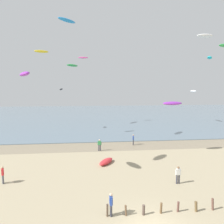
{
  "coord_description": "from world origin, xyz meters",
  "views": [
    {
      "loc": [
        -3.93,
        -12.63,
        9.22
      ],
      "look_at": [
        -1.55,
        10.09,
        6.57
      ],
      "focal_mm": 34.32,
      "sensor_mm": 36.0,
      "label": 1
    }
  ],
  "objects_px": {
    "grounded_kite": "(106,161)",
    "kite_aloft_6": "(193,91)",
    "person_nearest_camera": "(133,139)",
    "person_far_down_beach": "(111,204)",
    "kite_aloft_5": "(25,74)",
    "kite_aloft_1": "(61,89)",
    "kite_aloft_7": "(41,51)",
    "kite_aloft_8": "(67,20)",
    "kite_aloft_9": "(83,58)",
    "kite_aloft_10": "(210,58)",
    "kite_aloft_11": "(172,103)",
    "kite_aloft_3": "(72,65)",
    "kite_aloft_4": "(205,36)",
    "person_by_waterline": "(100,145)",
    "person_right_flank": "(3,174)",
    "person_left_flank": "(178,174)"
  },
  "relations": [
    {
      "from": "kite_aloft_9",
      "to": "grounded_kite",
      "type": "bearing_deg",
      "value": -81.54
    },
    {
      "from": "kite_aloft_1",
      "to": "kite_aloft_8",
      "type": "relative_size",
      "value": 0.53
    },
    {
      "from": "person_far_down_beach",
      "to": "kite_aloft_4",
      "type": "bearing_deg",
      "value": 52.47
    },
    {
      "from": "kite_aloft_9",
      "to": "person_right_flank",
      "type": "bearing_deg",
      "value": -100.35
    },
    {
      "from": "grounded_kite",
      "to": "kite_aloft_6",
      "type": "height_order",
      "value": "kite_aloft_6"
    },
    {
      "from": "kite_aloft_3",
      "to": "person_left_flank",
      "type": "bearing_deg",
      "value": -119.08
    },
    {
      "from": "person_far_down_beach",
      "to": "kite_aloft_5",
      "type": "distance_m",
      "value": 14.15
    },
    {
      "from": "person_far_down_beach",
      "to": "kite_aloft_11",
      "type": "relative_size",
      "value": 0.61
    },
    {
      "from": "kite_aloft_10",
      "to": "kite_aloft_5",
      "type": "bearing_deg",
      "value": -28.27
    },
    {
      "from": "kite_aloft_3",
      "to": "kite_aloft_9",
      "type": "xyz_separation_m",
      "value": [
        2.39,
        2.77,
        2.14
      ]
    },
    {
      "from": "kite_aloft_6",
      "to": "kite_aloft_8",
      "type": "bearing_deg",
      "value": 126.97
    },
    {
      "from": "person_nearest_camera",
      "to": "grounded_kite",
      "type": "distance_m",
      "value": 9.44
    },
    {
      "from": "kite_aloft_4",
      "to": "kite_aloft_10",
      "type": "bearing_deg",
      "value": 53.82
    },
    {
      "from": "kite_aloft_6",
      "to": "kite_aloft_9",
      "type": "distance_m",
      "value": 29.06
    },
    {
      "from": "person_nearest_camera",
      "to": "person_far_down_beach",
      "type": "bearing_deg",
      "value": -106.35
    },
    {
      "from": "person_far_down_beach",
      "to": "kite_aloft_9",
      "type": "relative_size",
      "value": 0.7
    },
    {
      "from": "kite_aloft_5",
      "to": "kite_aloft_11",
      "type": "relative_size",
      "value": 0.92
    },
    {
      "from": "person_far_down_beach",
      "to": "kite_aloft_5",
      "type": "relative_size",
      "value": 0.66
    },
    {
      "from": "kite_aloft_4",
      "to": "kite_aloft_7",
      "type": "relative_size",
      "value": 1.45
    },
    {
      "from": "person_by_waterline",
      "to": "person_right_flank",
      "type": "relative_size",
      "value": 1.0
    },
    {
      "from": "kite_aloft_3",
      "to": "kite_aloft_7",
      "type": "bearing_deg",
      "value": -162.31
    },
    {
      "from": "person_right_flank",
      "to": "kite_aloft_9",
      "type": "relative_size",
      "value": 0.7
    },
    {
      "from": "person_left_flank",
      "to": "kite_aloft_5",
      "type": "bearing_deg",
      "value": 169.74
    },
    {
      "from": "person_left_flank",
      "to": "person_far_down_beach",
      "type": "xyz_separation_m",
      "value": [
        -6.92,
        -4.48,
        0.0
      ]
    },
    {
      "from": "kite_aloft_6",
      "to": "kite_aloft_4",
      "type": "bearing_deg",
      "value": 173.05
    },
    {
      "from": "kite_aloft_1",
      "to": "kite_aloft_4",
      "type": "xyz_separation_m",
      "value": [
        30.24,
        -1.84,
        11.17
      ]
    },
    {
      "from": "kite_aloft_9",
      "to": "kite_aloft_10",
      "type": "relative_size",
      "value": 0.73
    },
    {
      "from": "kite_aloft_6",
      "to": "kite_aloft_1",
      "type": "bearing_deg",
      "value": 108.78
    },
    {
      "from": "kite_aloft_3",
      "to": "kite_aloft_9",
      "type": "distance_m",
      "value": 4.24
    },
    {
      "from": "kite_aloft_1",
      "to": "kite_aloft_5",
      "type": "height_order",
      "value": "kite_aloft_5"
    },
    {
      "from": "kite_aloft_1",
      "to": "kite_aloft_4",
      "type": "height_order",
      "value": "kite_aloft_4"
    },
    {
      "from": "kite_aloft_7",
      "to": "kite_aloft_8",
      "type": "relative_size",
      "value": 0.72
    },
    {
      "from": "person_right_flank",
      "to": "kite_aloft_11",
      "type": "relative_size",
      "value": 0.61
    },
    {
      "from": "kite_aloft_5",
      "to": "kite_aloft_11",
      "type": "height_order",
      "value": "kite_aloft_5"
    },
    {
      "from": "kite_aloft_7",
      "to": "kite_aloft_5",
      "type": "bearing_deg",
      "value": 74.62
    },
    {
      "from": "kite_aloft_1",
      "to": "kite_aloft_3",
      "type": "height_order",
      "value": "kite_aloft_3"
    },
    {
      "from": "kite_aloft_6",
      "to": "kite_aloft_7",
      "type": "distance_m",
      "value": 37.83
    },
    {
      "from": "kite_aloft_4",
      "to": "kite_aloft_6",
      "type": "xyz_separation_m",
      "value": [
        2.14,
        8.33,
        -11.75
      ]
    },
    {
      "from": "kite_aloft_4",
      "to": "person_by_waterline",
      "type": "bearing_deg",
      "value": -146.83
    },
    {
      "from": "kite_aloft_1",
      "to": "kite_aloft_4",
      "type": "relative_size",
      "value": 0.51
    },
    {
      "from": "grounded_kite",
      "to": "kite_aloft_1",
      "type": "relative_size",
      "value": 1.48
    },
    {
      "from": "grounded_kite",
      "to": "kite_aloft_1",
      "type": "bearing_deg",
      "value": 53.78
    },
    {
      "from": "person_right_flank",
      "to": "kite_aloft_5",
      "type": "distance_m",
      "value": 9.86
    },
    {
      "from": "grounded_kite",
      "to": "kite_aloft_11",
      "type": "relative_size",
      "value": 0.96
    },
    {
      "from": "person_left_flank",
      "to": "person_far_down_beach",
      "type": "relative_size",
      "value": 1.0
    },
    {
      "from": "kite_aloft_9",
      "to": "kite_aloft_10",
      "type": "xyz_separation_m",
      "value": [
        30.43,
        -3.08,
        0.0
      ]
    },
    {
      "from": "kite_aloft_10",
      "to": "kite_aloft_11",
      "type": "height_order",
      "value": "kite_aloft_10"
    },
    {
      "from": "grounded_kite",
      "to": "kite_aloft_11",
      "type": "distance_m",
      "value": 11.98
    },
    {
      "from": "person_left_flank",
      "to": "kite_aloft_4",
      "type": "bearing_deg",
      "value": 57.75
    },
    {
      "from": "person_nearest_camera",
      "to": "kite_aloft_4",
      "type": "height_order",
      "value": "kite_aloft_4"
    }
  ]
}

